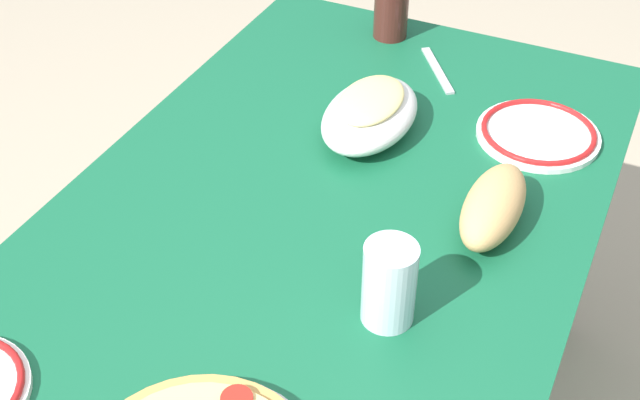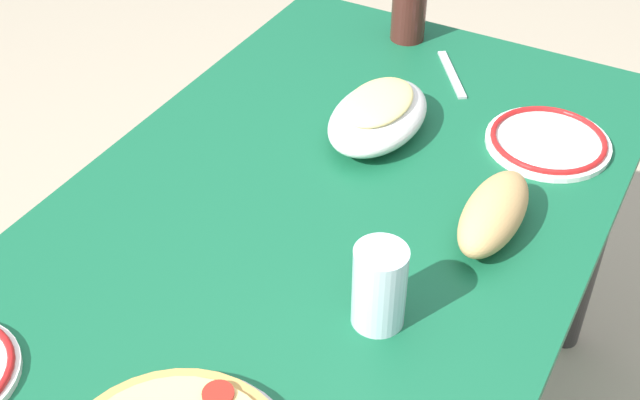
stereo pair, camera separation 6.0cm
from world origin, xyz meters
TOP-DOWN VIEW (x-y plane):
  - dining_table at (0.00, 0.00)m, footprint 1.33×0.80m
  - baked_pasta_dish at (0.24, 0.02)m, footprint 0.24×0.15m
  - water_glass at (-0.15, -0.17)m, footprint 0.07×0.07m
  - side_plate_near at (0.35, -0.25)m, footprint 0.21×0.21m
  - bread_loaf at (0.09, -0.24)m, footprint 0.20×0.08m
  - fork_right at (0.48, -0.02)m, footprint 0.15×0.11m

SIDE VIEW (x-z plane):
  - dining_table at x=0.00m, z-range 0.24..0.94m
  - fork_right at x=0.48m, z-range 0.71..0.71m
  - side_plate_near at x=0.35m, z-range 0.71..0.73m
  - bread_loaf at x=0.09m, z-range 0.71..0.78m
  - baked_pasta_dish at x=0.24m, z-range 0.71..0.79m
  - water_glass at x=-0.15m, z-range 0.71..0.83m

